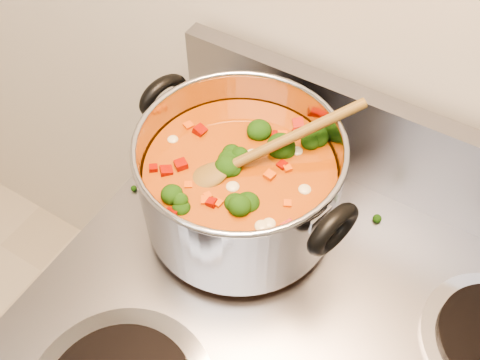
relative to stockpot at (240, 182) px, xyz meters
name	(u,v)px	position (x,y,z in m)	size (l,w,h in m)	color
stockpot	(240,182)	(0.00, 0.00, 0.00)	(0.33, 0.27, 0.16)	#ABABB3
wooden_spoon	(247,158)	(0.01, 0.01, 0.05)	(0.18, 0.21, 0.09)	brown
cooktop_crumbs	(213,286)	(0.03, -0.11, -0.08)	(0.29, 0.22, 0.01)	black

